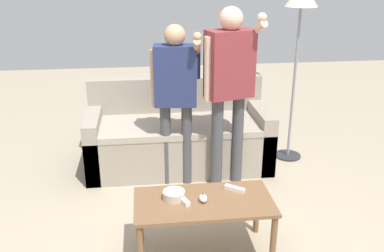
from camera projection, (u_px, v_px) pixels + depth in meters
The scene contains 10 objects.
ground_plane at pixel (196, 251), 3.12m from camera, with size 12.00×12.00×0.00m, color tan.
couch at pixel (178, 136), 4.39m from camera, with size 1.83×0.83×0.86m.
coffee_table at pixel (204, 208), 2.96m from camera, with size 0.97×0.49×0.44m.
snack_bowl at pixel (174, 195), 2.95m from camera, with size 0.16×0.16×0.06m, color beige.
game_remote_nunchuk at pixel (203, 198), 2.93m from camera, with size 0.06×0.09×0.05m.
floor_lamp at pixel (301, 11), 4.09m from camera, with size 0.32×0.32×1.81m.
player_center at pixel (176, 88), 3.77m from camera, with size 0.44×0.33×1.50m.
player_right at pixel (229, 78), 3.73m from camera, with size 0.52×0.33×1.65m.
game_remote_wand_near at pixel (235, 189), 3.07m from camera, with size 0.14×0.12×0.03m.
game_remote_wand_far at pixel (183, 200), 2.93m from camera, with size 0.09×0.16×0.03m.
Camera 1 is at (-0.34, -2.55, 1.99)m, focal length 39.61 mm.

